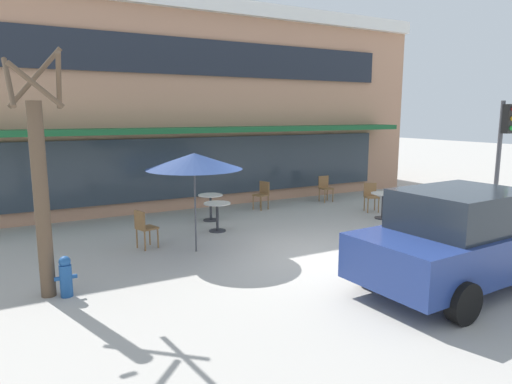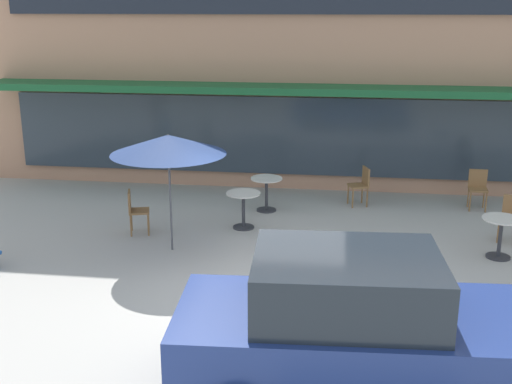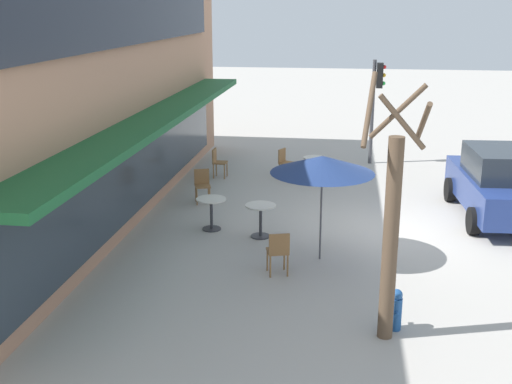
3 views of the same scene
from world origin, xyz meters
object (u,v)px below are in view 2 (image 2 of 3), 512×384
object	(u,v)px
cafe_table_near_wall	(243,204)
patio_umbrella_green_folded	(168,145)
cafe_table_by_tree	(266,188)
parked_sedan	(355,327)
cafe_table_streetside	(501,231)
cafe_chair_0	(512,215)
cafe_chair_3	(478,186)
cafe_chair_1	(135,209)
cafe_chair_2	(361,183)

from	to	relation	value
cafe_table_near_wall	patio_umbrella_green_folded	world-z (taller)	patio_umbrella_green_folded
cafe_table_by_tree	patio_umbrella_green_folded	xyz separation A→B (m)	(-1.47, -2.60, 1.51)
cafe_table_near_wall	parked_sedan	distance (m)	6.06
cafe_table_by_tree	cafe_table_streetside	bearing A→B (deg)	-25.69
cafe_table_near_wall	cafe_chair_0	distance (m)	5.26
cafe_table_near_wall	cafe_chair_3	bearing A→B (deg)	21.71
cafe_chair_3	cafe_table_streetside	bearing A→B (deg)	-92.96
cafe_chair_0	cafe_chair_3	bearing A→B (deg)	97.09
cafe_table_by_tree	parked_sedan	size ratio (longest dim) A/B	0.18
cafe_table_near_wall	patio_umbrella_green_folded	size ratio (longest dim) A/B	0.35
cafe_chair_1	parked_sedan	size ratio (longest dim) A/B	0.21
cafe_table_near_wall	cafe_table_streetside	world-z (taller)	same
cafe_table_streetside	cafe_chair_2	xyz separation A→B (m)	(-2.43, 2.87, 0.01)
cafe_table_streetside	cafe_chair_2	size ratio (longest dim) A/B	0.85
patio_umbrella_green_folded	parked_sedan	distance (m)	5.51
patio_umbrella_green_folded	cafe_chair_2	xyz separation A→B (m)	(3.57, 3.29, -1.50)
parked_sedan	cafe_chair_3	bearing A→B (deg)	69.63
cafe_chair_3	cafe_table_near_wall	bearing A→B (deg)	-158.29
cafe_table_near_wall	cafe_table_by_tree	bearing A→B (deg)	74.68
cafe_table_streetside	patio_umbrella_green_folded	size ratio (longest dim) A/B	0.35
cafe_table_by_tree	parked_sedan	distance (m)	7.10
cafe_table_by_tree	cafe_chair_0	xyz separation A→B (m)	(4.93, -1.24, 0.01)
cafe_table_by_tree	parked_sedan	bearing A→B (deg)	-74.93
cafe_table_near_wall	cafe_table_streetside	size ratio (longest dim) A/B	1.00
cafe_chair_2	cafe_chair_3	world-z (taller)	same
cafe_chair_0	cafe_chair_2	bearing A→B (deg)	145.82
cafe_table_near_wall	cafe_table_by_tree	size ratio (longest dim) A/B	1.00
cafe_chair_1	parked_sedan	distance (m)	6.59
patio_umbrella_green_folded	cafe_table_by_tree	bearing A→B (deg)	60.51
cafe_chair_0	cafe_chair_1	size ratio (longest dim) A/B	1.00
parked_sedan	cafe_table_streetside	bearing A→B (deg)	60.14
cafe_chair_2	parked_sedan	bearing A→B (deg)	-91.90
patio_umbrella_green_folded	parked_sedan	size ratio (longest dim) A/B	0.51
cafe_table_by_tree	patio_umbrella_green_folded	world-z (taller)	patio_umbrella_green_folded
cafe_chair_1	parked_sedan	bearing A→B (deg)	-49.63
cafe_chair_1	cafe_chair_2	size ratio (longest dim) A/B	1.00
cafe_chair_0	parked_sedan	world-z (taller)	parked_sedan
parked_sedan	cafe_chair_1	bearing A→B (deg)	130.37
cafe_table_streetside	parked_sedan	distance (m)	5.40
cafe_chair_3	patio_umbrella_green_folded	bearing A→B (deg)	-151.13
cafe_chair_3	cafe_table_by_tree	bearing A→B (deg)	-170.43
cafe_chair_2	cafe_chair_3	bearing A→B (deg)	2.22
cafe_table_streetside	patio_umbrella_green_folded	distance (m)	6.20
cafe_table_by_tree	cafe_chair_2	xyz separation A→B (m)	(2.09, 0.69, 0.01)
cafe_table_near_wall	cafe_chair_1	distance (m)	2.18
cafe_table_streetside	cafe_chair_2	world-z (taller)	cafe_chair_2
patio_umbrella_green_folded	cafe_chair_1	size ratio (longest dim) A/B	2.47
patio_umbrella_green_folded	cafe_chair_3	distance (m)	7.18
patio_umbrella_green_folded	parked_sedan	xyz separation A→B (m)	(3.32, -4.25, -1.14)
cafe_table_by_tree	cafe_chair_2	bearing A→B (deg)	18.20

